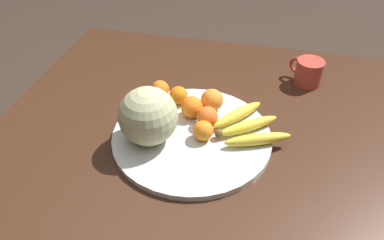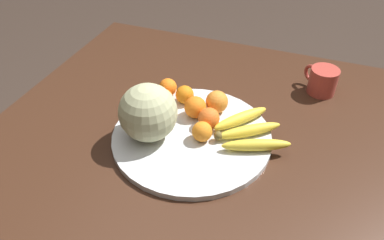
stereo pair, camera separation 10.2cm
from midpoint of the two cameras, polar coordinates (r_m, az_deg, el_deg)
The scene contains 12 objects.
kitchen_table at distance 1.11m, azimuth 0.41°, elevation -6.53°, with size 1.31×1.20×0.70m.
fruit_bowl at distance 1.06m, azimuth -2.76°, elevation -2.53°, with size 0.45×0.45×0.02m.
melon at distance 1.00m, azimuth -9.62°, elevation 0.47°, with size 0.16×0.16×0.16m.
banana_bunch at distance 1.06m, azimuth 5.62°, elevation -1.01°, with size 0.23×0.22×0.03m.
orange_front_left at distance 1.09m, azimuth -2.71°, elevation 1.88°, with size 0.07×0.07×0.07m.
orange_front_right at distance 1.12m, azimuth 0.46°, elevation 2.97°, with size 0.07×0.07×0.07m.
orange_mid_center at distance 1.14m, azimuth -7.75°, elevation 2.87°, with size 0.06×0.06×0.06m.
orange_back_left at distance 1.15m, azimuth -4.63°, elevation 3.67°, with size 0.06×0.06×0.06m.
orange_back_right at distance 1.02m, azimuth -1.16°, elevation -1.76°, with size 0.06×0.06×0.06m.
orange_top_small at distance 1.06m, azimuth -0.41°, elevation 0.38°, with size 0.06×0.06×0.06m.
orange_side_extra at distance 1.18m, azimuth -7.36°, elevation 4.56°, with size 0.06×0.06×0.06m.
ceramic_mug at distance 1.31m, azimuth 15.17°, elevation 7.01°, with size 0.11×0.10×0.09m.
Camera 1 is at (0.12, -0.77, 1.42)m, focal length 35.00 mm.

